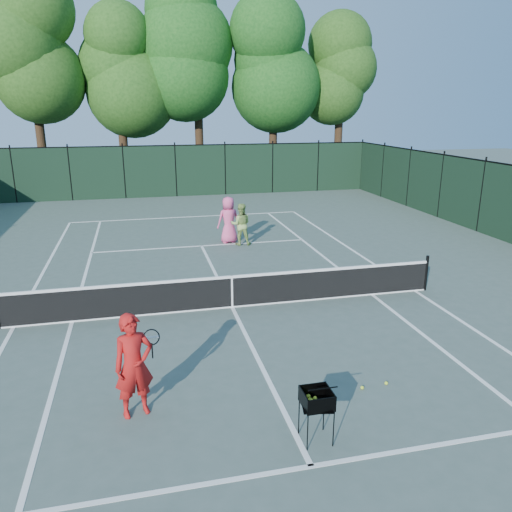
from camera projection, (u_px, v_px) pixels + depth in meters
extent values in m
plane|color=#48584F|center=(232.00, 307.00, 13.49)|extent=(90.00, 90.00, 0.00)
cube|color=white|center=(13.00, 327.00, 12.27)|extent=(0.10, 23.77, 0.01)
cube|color=white|center=(415.00, 291.00, 14.70)|extent=(0.10, 23.77, 0.01)
cube|color=white|center=(72.00, 322.00, 12.58)|extent=(0.10, 23.77, 0.01)
cube|color=white|center=(372.00, 295.00, 14.40)|extent=(0.10, 23.77, 0.01)
cube|color=white|center=(187.00, 217.00, 24.57)|extent=(10.97, 0.10, 0.01)
cube|color=white|center=(311.00, 466.00, 7.52)|extent=(8.23, 0.10, 0.01)
cube|color=white|center=(202.00, 246.00, 19.45)|extent=(8.23, 0.10, 0.01)
cube|color=white|center=(232.00, 307.00, 13.49)|extent=(0.10, 12.80, 0.01)
cube|color=black|center=(232.00, 292.00, 13.36)|extent=(11.60, 0.03, 0.85)
cube|color=white|center=(232.00, 277.00, 13.24)|extent=(11.60, 0.05, 0.07)
cube|color=white|center=(232.00, 307.00, 13.48)|extent=(11.60, 0.05, 0.04)
cube|color=white|center=(232.00, 292.00, 13.36)|extent=(0.05, 0.04, 0.91)
cylinder|color=black|center=(426.00, 273.00, 14.62)|extent=(0.09, 0.09, 1.06)
cube|color=black|center=(176.00, 171.00, 29.83)|extent=(24.00, 0.05, 3.00)
cylinder|color=black|center=(43.00, 153.00, 31.53)|extent=(0.56, 0.56, 4.80)
ellipsoid|color=#1F4513|center=(30.00, 46.00, 29.72)|extent=(6.80, 6.80, 10.54)
cylinder|color=black|center=(124.00, 156.00, 32.53)|extent=(0.56, 0.56, 4.30)
ellipsoid|color=#1D4714|center=(117.00, 64.00, 30.92)|extent=(6.00, 6.00, 9.30)
cylinder|color=black|center=(200.00, 148.00, 34.00)|extent=(0.56, 0.56, 5.00)
ellipsoid|color=#144714|center=(196.00, 45.00, 32.13)|extent=(7.00, 7.00, 10.85)
cylinder|color=black|center=(273.00, 151.00, 34.51)|extent=(0.56, 0.56, 4.60)
ellipsoid|color=#144614|center=(274.00, 60.00, 32.83)|extent=(6.20, 6.20, 9.61)
cylinder|color=black|center=(338.00, 150.00, 36.11)|extent=(0.56, 0.56, 4.40)
ellipsoid|color=#1D4313|center=(341.00, 69.00, 34.52)|extent=(5.80, 5.80, 8.99)
imported|color=red|center=(134.00, 365.00, 8.56)|extent=(0.79, 0.63, 1.89)
cylinder|color=black|center=(152.00, 351.00, 9.07)|extent=(0.03, 0.03, 0.30)
torus|color=black|center=(151.00, 337.00, 8.99)|extent=(0.30, 0.10, 0.30)
imported|color=#E8528B|center=(229.00, 220.00, 19.70)|extent=(1.00, 0.75, 1.84)
imported|color=#95B65B|center=(241.00, 224.00, 19.42)|extent=(0.89, 0.75, 1.64)
cylinder|color=black|center=(308.00, 433.00, 7.79)|extent=(0.02, 0.02, 0.64)
cylinder|color=black|center=(334.00, 429.00, 7.88)|extent=(0.02, 0.02, 0.64)
cylinder|color=black|center=(299.00, 417.00, 8.19)|extent=(0.02, 0.02, 0.64)
cylinder|color=black|center=(324.00, 413.00, 8.29)|extent=(0.02, 0.02, 0.64)
cube|color=black|center=(317.00, 398.00, 7.91)|extent=(0.56, 0.56, 0.27)
sphere|color=#BAD12A|center=(317.00, 403.00, 7.93)|extent=(0.07, 0.07, 0.07)
sphere|color=#BAD12A|center=(317.00, 403.00, 7.93)|extent=(0.07, 0.07, 0.07)
sphere|color=#BAD12A|center=(317.00, 403.00, 7.93)|extent=(0.07, 0.07, 0.07)
sphere|color=#BAD12A|center=(317.00, 403.00, 7.93)|extent=(0.07, 0.07, 0.07)
sphere|color=#BAD12A|center=(317.00, 403.00, 7.93)|extent=(0.07, 0.07, 0.07)
sphere|color=#BAD12A|center=(317.00, 403.00, 7.93)|extent=(0.07, 0.07, 0.07)
sphere|color=#BAD12A|center=(317.00, 403.00, 7.93)|extent=(0.07, 0.07, 0.07)
sphere|color=#BAD12A|center=(317.00, 403.00, 7.93)|extent=(0.07, 0.07, 0.07)
sphere|color=#BAD12A|center=(317.00, 403.00, 7.93)|extent=(0.07, 0.07, 0.07)
sphere|color=#BAD12A|center=(317.00, 403.00, 7.93)|extent=(0.07, 0.07, 0.07)
sphere|color=#BAD12A|center=(317.00, 403.00, 7.93)|extent=(0.07, 0.07, 0.07)
sphere|color=#BAD12A|center=(317.00, 403.00, 7.93)|extent=(0.07, 0.07, 0.07)
sphere|color=#BAD12A|center=(317.00, 403.00, 7.93)|extent=(0.07, 0.07, 0.07)
sphere|color=#BAD12A|center=(317.00, 403.00, 7.93)|extent=(0.07, 0.07, 0.07)
sphere|color=#C6E32E|center=(386.00, 383.00, 9.73)|extent=(0.07, 0.07, 0.07)
sphere|color=#BFDE2D|center=(362.00, 388.00, 9.57)|extent=(0.07, 0.07, 0.07)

